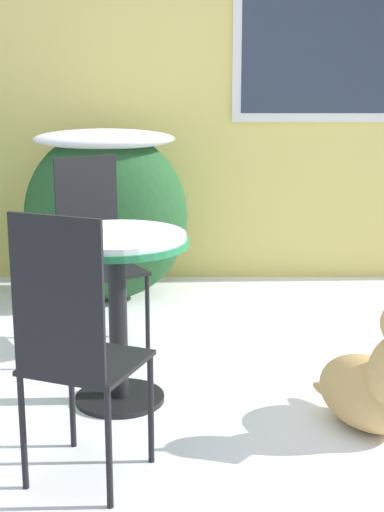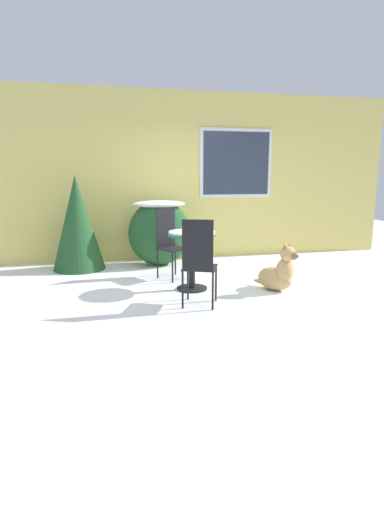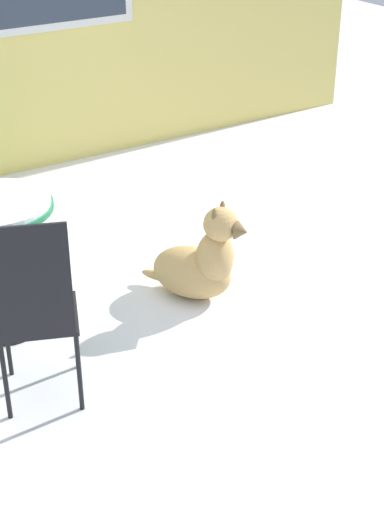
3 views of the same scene
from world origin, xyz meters
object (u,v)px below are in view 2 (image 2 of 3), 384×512
Objects in this scene: patio_table at (192,245)px; patio_chair_near_table at (170,241)px; patio_chair_far_side at (199,261)px; dog at (279,274)px.

patio_chair_near_table is at bearing 104.54° from patio_table.
patio_chair_far_side is (0.10, -1.45, 0.00)m from patio_chair_near_table.
patio_chair_near_table is 1.69m from dog.
dog is at bearing -15.85° from patio_table.
patio_chair_far_side reaches higher than patio_table.
dog is at bearing -138.53° from patio_chair_far_side.
patio_chair_near_table is 1.46m from patio_chair_far_side.
patio_table is 0.76m from patio_chair_far_side.
patio_table is 0.76× the size of patio_chair_near_table.
patio_chair_far_side is at bearing 168.25° from dog.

